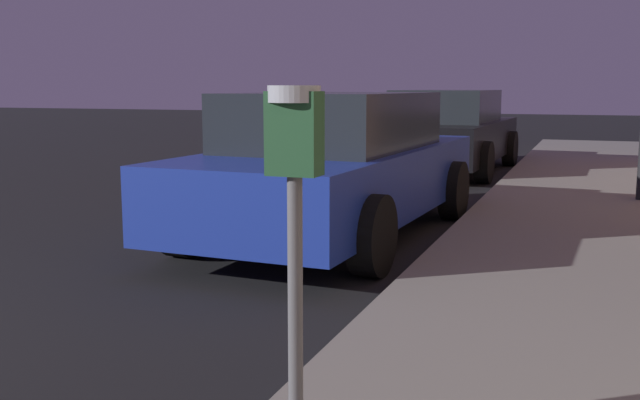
% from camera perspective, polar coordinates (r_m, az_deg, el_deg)
% --- Properties ---
extents(parking_meter, '(0.19, 0.19, 1.34)m').
position_cam_1_polar(parking_meter, '(2.65, -1.98, 1.80)').
color(parking_meter, '#59595B').
rests_on(parking_meter, sidewalk).
extents(car_blue, '(2.13, 4.56, 1.43)m').
position_cam_1_polar(car_blue, '(7.33, 1.18, 2.72)').
color(car_blue, navy).
rests_on(car_blue, ground).
extents(car_black, '(2.06, 4.53, 1.43)m').
position_cam_1_polar(car_black, '(13.12, 9.92, 5.22)').
color(car_black, black).
rests_on(car_black, ground).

